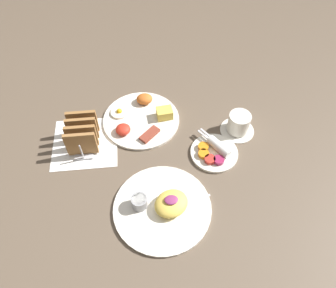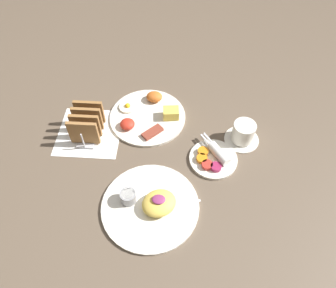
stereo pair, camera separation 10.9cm
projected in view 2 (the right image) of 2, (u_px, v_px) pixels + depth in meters
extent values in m
plane|color=brown|center=(150.00, 154.00, 1.11)|extent=(3.00, 3.00, 0.00)
cube|color=white|center=(90.00, 132.00, 1.16)|extent=(0.22, 0.22, 0.00)
cylinder|color=silver|center=(148.00, 117.00, 1.20)|extent=(0.28, 0.28, 0.01)
cube|color=#E5C64C|center=(171.00, 113.00, 1.18)|extent=(0.06, 0.05, 0.04)
ellipsoid|color=#C66023|center=(154.00, 97.00, 1.24)|extent=(0.06, 0.05, 0.03)
cylinder|color=#F4EACC|center=(128.00, 107.00, 1.22)|extent=(0.06, 0.06, 0.01)
sphere|color=yellow|center=(128.00, 106.00, 1.22)|extent=(0.02, 0.02, 0.02)
ellipsoid|color=red|center=(127.00, 124.00, 1.16)|extent=(0.05, 0.05, 0.03)
cube|color=brown|center=(154.00, 132.00, 1.14)|extent=(0.08, 0.08, 0.01)
cylinder|color=silver|center=(213.00, 159.00, 1.09)|extent=(0.16, 0.16, 0.01)
cylinder|color=orange|center=(203.00, 152.00, 1.09)|extent=(0.04, 0.04, 0.01)
cylinder|color=orange|center=(202.00, 159.00, 1.07)|extent=(0.04, 0.04, 0.01)
cylinder|color=red|center=(207.00, 165.00, 1.06)|extent=(0.04, 0.04, 0.01)
cylinder|color=#99234C|center=(216.00, 167.00, 1.05)|extent=(0.04, 0.04, 0.01)
cylinder|color=white|center=(219.00, 153.00, 1.08)|extent=(0.08, 0.09, 0.03)
cube|color=silver|center=(205.00, 140.00, 1.11)|extent=(0.03, 0.04, 0.00)
cube|color=silver|center=(208.00, 138.00, 1.12)|extent=(0.03, 0.04, 0.00)
cylinder|color=silver|center=(150.00, 206.00, 0.98)|extent=(0.29, 0.29, 0.01)
ellipsoid|color=#EAC651|center=(159.00, 203.00, 0.96)|extent=(0.13, 0.13, 0.04)
ellipsoid|color=#8C3366|center=(159.00, 199.00, 0.94)|extent=(0.04, 0.03, 0.01)
cylinder|color=#99999E|center=(128.00, 197.00, 0.97)|extent=(0.05, 0.05, 0.04)
cylinder|color=white|center=(128.00, 194.00, 0.96)|extent=(0.04, 0.04, 0.01)
cube|color=#B7B7BC|center=(89.00, 131.00, 1.16)|extent=(0.06, 0.15, 0.01)
cube|color=olive|center=(83.00, 133.00, 1.09)|extent=(0.10, 0.01, 0.10)
cube|color=olive|center=(86.00, 126.00, 1.11)|extent=(0.10, 0.01, 0.10)
cube|color=olive|center=(88.00, 118.00, 1.13)|extent=(0.10, 0.01, 0.10)
cube|color=olive|center=(90.00, 112.00, 1.15)|extent=(0.10, 0.01, 0.10)
cylinder|color=#B7B7BC|center=(83.00, 141.00, 1.09)|extent=(0.01, 0.01, 0.07)
cylinder|color=#B7B7BC|center=(92.00, 110.00, 1.17)|extent=(0.01, 0.01, 0.07)
cylinder|color=silver|center=(241.00, 139.00, 1.14)|extent=(0.12, 0.12, 0.01)
cylinder|color=silver|center=(243.00, 132.00, 1.11)|extent=(0.08, 0.08, 0.07)
cylinder|color=#381E0F|center=(245.00, 126.00, 1.09)|extent=(0.06, 0.06, 0.01)
cube|color=silver|center=(183.00, 200.00, 1.00)|extent=(0.11, 0.01, 0.00)
ellipsoid|color=silver|center=(161.00, 200.00, 1.00)|extent=(0.02, 0.02, 0.01)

